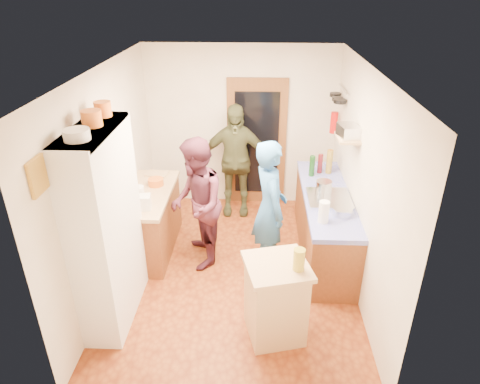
# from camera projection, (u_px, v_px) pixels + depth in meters

# --- Properties ---
(floor) EXTENTS (3.00, 4.00, 0.02)m
(floor) POSITION_uv_depth(u_px,v_px,m) (235.00, 270.00, 5.66)
(floor) COLOR brown
(floor) RESTS_ON ground
(ceiling) EXTENTS (3.00, 4.00, 0.02)m
(ceiling) POSITION_uv_depth(u_px,v_px,m) (234.00, 68.00, 4.47)
(ceiling) COLOR silver
(ceiling) RESTS_ON ground
(wall_back) EXTENTS (3.00, 0.02, 2.60)m
(wall_back) POSITION_uv_depth(u_px,v_px,m) (241.00, 128.00, 6.86)
(wall_back) COLOR beige
(wall_back) RESTS_ON ground
(wall_front) EXTENTS (3.00, 0.02, 2.60)m
(wall_front) POSITION_uv_depth(u_px,v_px,m) (220.00, 294.00, 3.28)
(wall_front) COLOR beige
(wall_front) RESTS_ON ground
(wall_left) EXTENTS (0.02, 4.00, 2.60)m
(wall_left) POSITION_uv_depth(u_px,v_px,m) (109.00, 179.00, 5.13)
(wall_left) COLOR beige
(wall_left) RESTS_ON ground
(wall_right) EXTENTS (0.02, 4.00, 2.60)m
(wall_right) POSITION_uv_depth(u_px,v_px,m) (363.00, 184.00, 5.01)
(wall_right) COLOR beige
(wall_right) RESTS_ON ground
(door_frame) EXTENTS (0.95, 0.06, 2.10)m
(door_frame) POSITION_uv_depth(u_px,v_px,m) (257.00, 143.00, 6.92)
(door_frame) COLOR brown
(door_frame) RESTS_ON ground
(door_glass) EXTENTS (0.70, 0.02, 1.70)m
(door_glass) POSITION_uv_depth(u_px,v_px,m) (257.00, 144.00, 6.89)
(door_glass) COLOR black
(door_glass) RESTS_ON door_frame
(hutch_body) EXTENTS (0.40, 1.20, 2.20)m
(hutch_body) POSITION_uv_depth(u_px,v_px,m) (107.00, 229.00, 4.50)
(hutch_body) COLOR silver
(hutch_body) RESTS_ON ground
(hutch_top_shelf) EXTENTS (0.40, 1.14, 0.04)m
(hutch_top_shelf) POSITION_uv_depth(u_px,v_px,m) (91.00, 130.00, 4.01)
(hutch_top_shelf) COLOR silver
(hutch_top_shelf) RESTS_ON hutch_body
(plate_stack) EXTENTS (0.23, 0.23, 0.10)m
(plate_stack) POSITION_uv_depth(u_px,v_px,m) (77.00, 135.00, 3.70)
(plate_stack) COLOR white
(plate_stack) RESTS_ON hutch_top_shelf
(orange_pot_a) EXTENTS (0.19, 0.19, 0.15)m
(orange_pot_a) POSITION_uv_depth(u_px,v_px,m) (92.00, 118.00, 4.02)
(orange_pot_a) COLOR orange
(orange_pot_a) RESTS_ON hutch_top_shelf
(orange_pot_b) EXTENTS (0.17, 0.17, 0.15)m
(orange_pot_b) POSITION_uv_depth(u_px,v_px,m) (103.00, 109.00, 4.31)
(orange_pot_b) COLOR orange
(orange_pot_b) RESTS_ON hutch_top_shelf
(left_counter_base) EXTENTS (0.60, 1.40, 0.85)m
(left_counter_base) POSITION_uv_depth(u_px,v_px,m) (150.00, 223.00, 5.91)
(left_counter_base) COLOR brown
(left_counter_base) RESTS_ON ground
(left_counter_top) EXTENTS (0.64, 1.44, 0.05)m
(left_counter_top) POSITION_uv_depth(u_px,v_px,m) (147.00, 194.00, 5.71)
(left_counter_top) COLOR tan
(left_counter_top) RESTS_ON left_counter_base
(toaster) EXTENTS (0.26, 0.19, 0.18)m
(toaster) POSITION_uv_depth(u_px,v_px,m) (141.00, 202.00, 5.25)
(toaster) COLOR white
(toaster) RESTS_ON left_counter_top
(kettle) EXTENTS (0.19, 0.19, 0.17)m
(kettle) POSITION_uv_depth(u_px,v_px,m) (139.00, 193.00, 5.49)
(kettle) COLOR white
(kettle) RESTS_ON left_counter_top
(orange_bowl) EXTENTS (0.26, 0.26, 0.10)m
(orange_bowl) POSITION_uv_depth(u_px,v_px,m) (156.00, 182.00, 5.87)
(orange_bowl) COLOR orange
(orange_bowl) RESTS_ON left_counter_top
(chopping_board) EXTENTS (0.33, 0.26, 0.02)m
(chopping_board) POSITION_uv_depth(u_px,v_px,m) (157.00, 174.00, 6.19)
(chopping_board) COLOR tan
(chopping_board) RESTS_ON left_counter_top
(right_counter_base) EXTENTS (0.60, 2.20, 0.84)m
(right_counter_base) POSITION_uv_depth(u_px,v_px,m) (324.00, 225.00, 5.86)
(right_counter_base) COLOR brown
(right_counter_base) RESTS_ON ground
(right_counter_top) EXTENTS (0.62, 2.22, 0.06)m
(right_counter_top) POSITION_uv_depth(u_px,v_px,m) (327.00, 196.00, 5.66)
(right_counter_top) COLOR #040CB4
(right_counter_top) RESTS_ON right_counter_base
(hob) EXTENTS (0.55, 0.58, 0.04)m
(hob) POSITION_uv_depth(u_px,v_px,m) (329.00, 198.00, 5.49)
(hob) COLOR silver
(hob) RESTS_ON right_counter_top
(pot_on_hob) EXTENTS (0.21, 0.21, 0.14)m
(pot_on_hob) POSITION_uv_depth(u_px,v_px,m) (324.00, 186.00, 5.62)
(pot_on_hob) COLOR silver
(pot_on_hob) RESTS_ON hob
(bottle_a) EXTENTS (0.08, 0.08, 0.31)m
(bottle_a) POSITION_uv_depth(u_px,v_px,m) (312.00, 166.00, 6.09)
(bottle_a) COLOR #143F14
(bottle_a) RESTS_ON right_counter_top
(bottle_b) EXTENTS (0.08, 0.08, 0.28)m
(bottle_b) POSITION_uv_depth(u_px,v_px,m) (320.00, 164.00, 6.20)
(bottle_b) COLOR #591419
(bottle_b) RESTS_ON right_counter_top
(bottle_c) EXTENTS (0.11, 0.11, 0.36)m
(bottle_c) POSITION_uv_depth(u_px,v_px,m) (329.00, 162.00, 6.17)
(bottle_c) COLOR olive
(bottle_c) RESTS_ON right_counter_top
(paper_towel) EXTENTS (0.13, 0.13, 0.27)m
(paper_towel) POSITION_uv_depth(u_px,v_px,m) (324.00, 212.00, 4.95)
(paper_towel) COLOR white
(paper_towel) RESTS_ON right_counter_top
(mixing_bowl) EXTENTS (0.32, 0.32, 0.10)m
(mixing_bowl) POSITION_uv_depth(u_px,v_px,m) (342.00, 211.00, 5.14)
(mixing_bowl) COLOR silver
(mixing_bowl) RESTS_ON right_counter_top
(island_base) EXTENTS (0.67, 0.67, 0.86)m
(island_base) POSITION_uv_depth(u_px,v_px,m) (275.00, 302.00, 4.47)
(island_base) COLOR tan
(island_base) RESTS_ON ground
(island_top) EXTENTS (0.75, 0.75, 0.05)m
(island_top) POSITION_uv_depth(u_px,v_px,m) (277.00, 266.00, 4.27)
(island_top) COLOR tan
(island_top) RESTS_ON island_base
(cutting_board) EXTENTS (0.41, 0.36, 0.02)m
(cutting_board) POSITION_uv_depth(u_px,v_px,m) (271.00, 263.00, 4.30)
(cutting_board) COLOR white
(cutting_board) RESTS_ON island_top
(oil_jar) EXTENTS (0.14, 0.14, 0.23)m
(oil_jar) POSITION_uv_depth(u_px,v_px,m) (299.00, 260.00, 4.13)
(oil_jar) COLOR #AD9E2D
(oil_jar) RESTS_ON island_top
(pan_rail) EXTENTS (0.02, 0.65, 0.02)m
(pan_rail) POSITION_uv_depth(u_px,v_px,m) (343.00, 89.00, 6.03)
(pan_rail) COLOR silver
(pan_rail) RESTS_ON wall_right
(pan_hang_a) EXTENTS (0.18, 0.18, 0.05)m
(pan_hang_a) POSITION_uv_depth(u_px,v_px,m) (340.00, 101.00, 5.93)
(pan_hang_a) COLOR black
(pan_hang_a) RESTS_ON pan_rail
(pan_hang_b) EXTENTS (0.16, 0.16, 0.05)m
(pan_hang_b) POSITION_uv_depth(u_px,v_px,m) (338.00, 99.00, 6.12)
(pan_hang_b) COLOR black
(pan_hang_b) RESTS_ON pan_rail
(pan_hang_c) EXTENTS (0.17, 0.17, 0.05)m
(pan_hang_c) POSITION_uv_depth(u_px,v_px,m) (335.00, 95.00, 6.29)
(pan_hang_c) COLOR black
(pan_hang_c) RESTS_ON pan_rail
(wall_shelf) EXTENTS (0.26, 0.42, 0.03)m
(wall_shelf) POSITION_uv_depth(u_px,v_px,m) (348.00, 138.00, 5.23)
(wall_shelf) COLOR tan
(wall_shelf) RESTS_ON wall_right
(radio) EXTENTS (0.27, 0.33, 0.15)m
(radio) POSITION_uv_depth(u_px,v_px,m) (349.00, 131.00, 5.19)
(radio) COLOR silver
(radio) RESTS_ON wall_shelf
(ext_bracket) EXTENTS (0.06, 0.10, 0.04)m
(ext_bracket) POSITION_uv_depth(u_px,v_px,m) (338.00, 126.00, 6.46)
(ext_bracket) COLOR black
(ext_bracket) RESTS_ON wall_right
(fire_extinguisher) EXTENTS (0.11, 0.11, 0.32)m
(fire_extinguisher) POSITION_uv_depth(u_px,v_px,m) (334.00, 123.00, 6.44)
(fire_extinguisher) COLOR red
(fire_extinguisher) RESTS_ON wall_right
(picture_frame) EXTENTS (0.03, 0.25, 0.30)m
(picture_frame) POSITION_uv_depth(u_px,v_px,m) (38.00, 176.00, 3.40)
(picture_frame) COLOR gold
(picture_frame) RESTS_ON wall_left
(person_hob) EXTENTS (0.57, 0.74, 1.78)m
(person_hob) POSITION_uv_depth(u_px,v_px,m) (273.00, 209.00, 5.30)
(person_hob) COLOR #2F67A6
(person_hob) RESTS_ON ground
(person_left) EXTENTS (0.81, 0.96, 1.75)m
(person_left) POSITION_uv_depth(u_px,v_px,m) (199.00, 203.00, 5.48)
(person_left) COLOR #4B1F2F
(person_left) RESTS_ON ground
(person_back) EXTENTS (1.06, 0.45, 1.80)m
(person_back) POSITION_uv_depth(u_px,v_px,m) (235.00, 161.00, 6.66)
(person_back) COLOR #3F4126
(person_back) RESTS_ON ground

